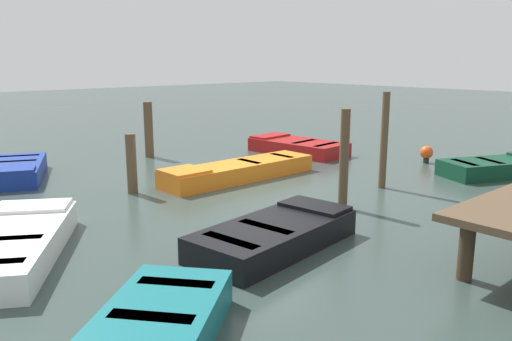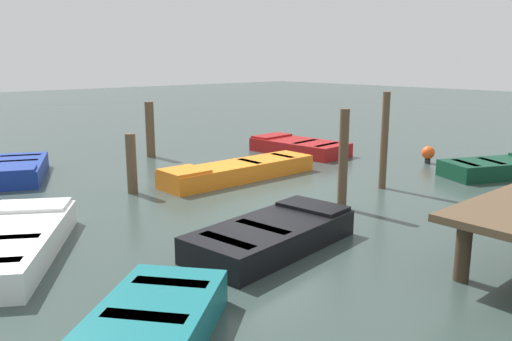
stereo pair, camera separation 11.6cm
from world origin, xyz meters
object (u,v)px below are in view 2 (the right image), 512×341
mooring_piling_mid_left (384,141)px  rowboat_red (299,146)px  rowboat_blue (16,170)px  mooring_piling_mid_right (150,129)px  marker_buoy (428,153)px  mooring_piling_near_left (343,160)px  mooring_piling_far_right (131,164)px  rowboat_orange (239,170)px  rowboat_black (272,234)px  rowboat_dark_green (498,168)px  rowboat_white (10,243)px

mooring_piling_mid_left → rowboat_red: bearing=-112.2°
rowboat_blue → mooring_piling_mid_right: bearing=119.4°
mooring_piling_mid_left → marker_buoy: bearing=-166.3°
mooring_piling_near_left → mooring_piling_far_right: 4.50m
rowboat_orange → marker_buoy: (-5.17, 2.00, 0.07)m
mooring_piling_mid_left → mooring_piling_near_left: mooring_piling_mid_left is taller
rowboat_black → mooring_piling_far_right: 4.43m
mooring_piling_far_right → marker_buoy: size_ratio=2.70×
mooring_piling_mid_left → mooring_piling_near_left: bearing=12.3°
mooring_piling_near_left → marker_buoy: (-5.26, -1.23, -0.68)m
rowboat_orange → rowboat_dark_green: bearing=141.6°
rowboat_blue → rowboat_white: size_ratio=0.88×
mooring_piling_mid_right → mooring_piling_mid_left: 7.07m
rowboat_blue → rowboat_black: same height
rowboat_white → marker_buoy: bearing=-59.0°
mooring_piling_mid_left → rowboat_orange: bearing=-56.6°
rowboat_red → marker_buoy: marker_buoy is taller
rowboat_orange → mooring_piling_mid_right: bearing=-88.5°
rowboat_red → mooring_piling_near_left: mooring_piling_near_left is taller
rowboat_dark_green → mooring_piling_near_left: bearing=-164.2°
rowboat_blue → mooring_piling_near_left: mooring_piling_near_left is taller
rowboat_dark_green → mooring_piling_near_left: mooring_piling_near_left is taller
rowboat_white → rowboat_dark_green: 10.97m
rowboat_white → rowboat_red: bearing=-38.8°
mooring_piling_mid_left → marker_buoy: mooring_piling_mid_left is taller
rowboat_red → rowboat_dark_green: bearing=-170.0°
rowboat_blue → rowboat_red: same height
rowboat_blue → rowboat_white: 5.53m
rowboat_orange → mooring_piling_mid_left: 3.48m
rowboat_blue → mooring_piling_mid_right: (-3.91, -0.34, 0.60)m
rowboat_white → rowboat_black: same height
rowboat_dark_green → mooring_piling_far_right: size_ratio=2.29×
mooring_piling_near_left → mooring_piling_far_right: mooring_piling_near_left is taller
rowboat_white → mooring_piling_far_right: 3.82m
rowboat_black → mooring_piling_mid_right: 8.26m
rowboat_red → mooring_piling_mid_right: (3.67, -2.55, 0.60)m
rowboat_white → marker_buoy: 10.87m
rowboat_red → mooring_piling_near_left: (3.67, 4.67, 0.75)m
rowboat_orange → rowboat_blue: bearing=-42.1°
rowboat_white → rowboat_dark_green: size_ratio=1.15×
mooring_piling_mid_right → mooring_piling_far_right: 4.25m
rowboat_black → mooring_piling_mid_right: bearing=65.1°
rowboat_orange → mooring_piling_mid_left: mooring_piling_mid_left is taller
rowboat_dark_green → rowboat_black: same height
rowboat_dark_green → mooring_piling_mid_right: mooring_piling_mid_right is taller
rowboat_white → mooring_piling_mid_right: bearing=-12.0°
rowboat_white → mooring_piling_near_left: 5.88m
rowboat_blue → mooring_piling_near_left: bearing=54.1°
rowboat_blue → mooring_piling_far_right: size_ratio=2.30×
mooring_piling_mid_right → mooring_piling_near_left: 7.21m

